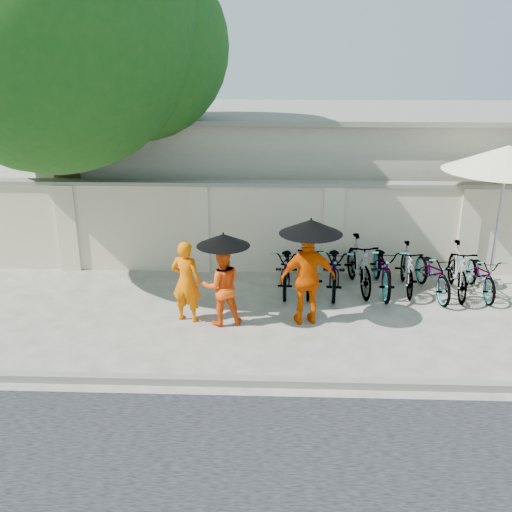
{
  "coord_description": "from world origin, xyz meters",
  "views": [
    {
      "loc": [
        0.75,
        -9.18,
        4.74
      ],
      "look_at": [
        0.36,
        1.06,
        1.1
      ],
      "focal_mm": 40.0,
      "sensor_mm": 36.0,
      "label": 1
    }
  ],
  "objects_px": {
    "monk_left": "(186,282)",
    "patio_umbrella": "(507,160)",
    "monk_right": "(308,279)",
    "monk_center": "(222,286)"
  },
  "relations": [
    {
      "from": "monk_center",
      "to": "monk_right",
      "type": "bearing_deg",
      "value": 169.4
    },
    {
      "from": "patio_umbrella",
      "to": "monk_center",
      "type": "bearing_deg",
      "value": -159.91
    },
    {
      "from": "monk_right",
      "to": "patio_umbrella",
      "type": "distance_m",
      "value": 4.85
    },
    {
      "from": "monk_left",
      "to": "patio_umbrella",
      "type": "relative_size",
      "value": 0.49
    },
    {
      "from": "monk_left",
      "to": "patio_umbrella",
      "type": "height_order",
      "value": "patio_umbrella"
    },
    {
      "from": "patio_umbrella",
      "to": "monk_right",
      "type": "bearing_deg",
      "value": -154.18
    },
    {
      "from": "monk_right",
      "to": "monk_left",
      "type": "bearing_deg",
      "value": -11.12
    },
    {
      "from": "monk_left",
      "to": "monk_center",
      "type": "distance_m",
      "value": 0.68
    },
    {
      "from": "monk_left",
      "to": "patio_umbrella",
      "type": "xyz_separation_m",
      "value": [
        6.27,
        1.93,
        1.95
      ]
    },
    {
      "from": "monk_center",
      "to": "monk_right",
      "type": "height_order",
      "value": "monk_right"
    }
  ]
}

